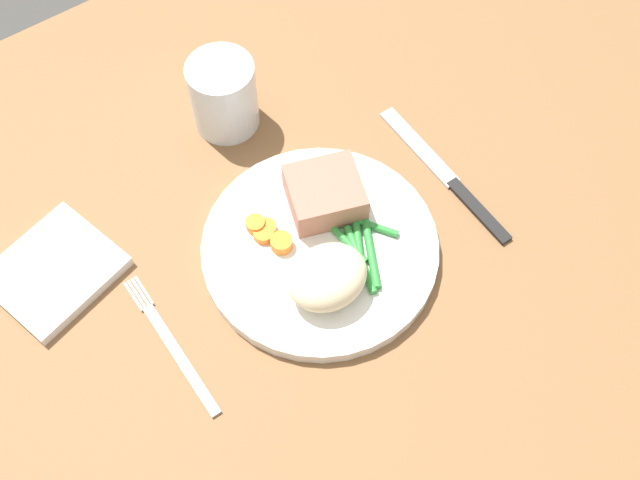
{
  "coord_description": "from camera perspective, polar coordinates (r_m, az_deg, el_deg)",
  "views": [
    {
      "loc": [
        -19.03,
        -31.68,
        72.16
      ],
      "look_at": [
        2.67,
        -0.51,
        4.6
      ],
      "focal_mm": 44.13,
      "sensor_mm": 36.0,
      "label": 1
    }
  ],
  "objects": [
    {
      "name": "meat_portion",
      "position": [
        0.79,
        0.36,
        3.38
      ],
      "size": [
        9.11,
        8.8,
        3.59
      ],
      "primitive_type": "cube",
      "rotation": [
        0.0,
        0.0,
        -0.33
      ],
      "color": "#A86B56",
      "rests_on": "dinner_plate"
    },
    {
      "name": "fork",
      "position": [
        0.77,
        -10.69,
        -7.5
      ],
      "size": [
        1.44,
        16.6,
        0.4
      ],
      "rotation": [
        0.0,
        0.0,
        0.07
      ],
      "color": "silver",
      "rests_on": "dining_table"
    },
    {
      "name": "dining_table",
      "position": [
        0.8,
        -1.78,
        -1.95
      ],
      "size": [
        120.0,
        90.0,
        2.0
      ],
      "color": "brown",
      "rests_on": "ground"
    },
    {
      "name": "mashed_potatoes",
      "position": [
        0.74,
        0.53,
        -2.72
      ],
      "size": [
        7.94,
        6.67,
        4.52
      ],
      "primitive_type": "ellipsoid",
      "color": "beige",
      "rests_on": "dinner_plate"
    },
    {
      "name": "water_glass",
      "position": [
        0.87,
        -6.97,
        10.12
      ],
      "size": [
        7.27,
        7.27,
        8.55
      ],
      "color": "silver",
      "rests_on": "dining_table"
    },
    {
      "name": "dinner_plate",
      "position": [
        0.79,
        -0.0,
        -0.64
      ],
      "size": [
        23.82,
        23.82,
        1.6
      ],
      "primitive_type": "cylinder",
      "color": "white",
      "rests_on": "dining_table"
    },
    {
      "name": "carrot_slices",
      "position": [
        0.79,
        -3.79,
        0.48
      ],
      "size": [
        3.04,
        5.4,
        1.23
      ],
      "color": "orange",
      "rests_on": "dinner_plate"
    },
    {
      "name": "napkin",
      "position": [
        0.82,
        -18.7,
        -2.14
      ],
      "size": [
        13.95,
        13.02,
        1.21
      ],
      "primitive_type": "cube",
      "rotation": [
        0.0,
        0.0,
        0.27
      ],
      "color": "white",
      "rests_on": "dining_table"
    },
    {
      "name": "green_beans",
      "position": [
        0.78,
        2.84,
        0.03
      ],
      "size": [
        6.54,
        10.87,
        0.84
      ],
      "color": "#2D8C38",
      "rests_on": "dinner_plate"
    },
    {
      "name": "knife",
      "position": [
        0.85,
        9.18,
        4.54
      ],
      "size": [
        1.7,
        20.5,
        0.64
      ],
      "rotation": [
        0.0,
        0.0,
        0.04
      ],
      "color": "black",
      "rests_on": "dining_table"
    }
  ]
}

